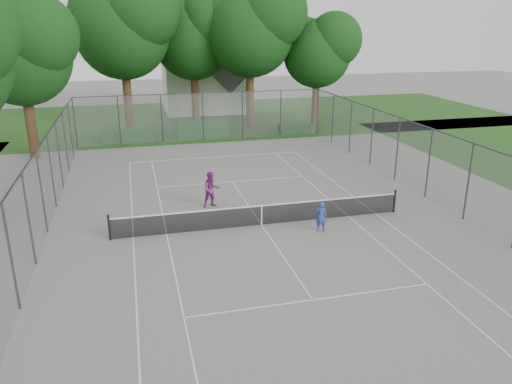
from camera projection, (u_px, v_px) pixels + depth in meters
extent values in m
plane|color=slate|center=(262.00, 225.00, 21.82)|extent=(120.00, 120.00, 0.00)
cube|color=#1B4313|center=(189.00, 119.00, 45.66)|extent=(60.00, 20.00, 0.00)
cube|color=silver|center=(215.00, 157.00, 32.72)|extent=(10.97, 0.06, 0.01)
cube|color=silver|center=(133.00, 238.00, 20.55)|extent=(0.06, 23.77, 0.01)
cube|color=silver|center=(376.00, 214.00, 23.09)|extent=(0.06, 23.77, 0.01)
cube|color=silver|center=(167.00, 234.00, 20.87)|extent=(0.06, 23.77, 0.01)
cube|color=silver|center=(349.00, 216.00, 22.78)|extent=(0.06, 23.77, 0.01)
cube|color=silver|center=(313.00, 300.00, 15.95)|extent=(8.23, 0.06, 0.01)
cube|color=silver|center=(232.00, 182.00, 27.69)|extent=(8.23, 0.06, 0.01)
cube|color=silver|center=(262.00, 225.00, 21.82)|extent=(0.06, 12.80, 0.01)
cube|color=silver|center=(216.00, 158.00, 32.58)|extent=(0.06, 0.30, 0.01)
cylinder|color=black|center=(109.00, 228.00, 20.16)|extent=(0.10, 0.10, 1.10)
cylinder|color=black|center=(395.00, 201.00, 23.13)|extent=(0.10, 0.10, 1.10)
cube|color=black|center=(262.00, 216.00, 21.68)|extent=(12.67, 0.01, 0.86)
cube|color=silver|center=(262.00, 206.00, 21.53)|extent=(12.77, 0.03, 0.06)
cube|color=silver|center=(262.00, 216.00, 21.68)|extent=(0.05, 0.02, 0.88)
cylinder|color=#38383D|center=(75.00, 123.00, 34.75)|extent=(0.08, 0.08, 3.50)
cylinder|color=#38383D|center=(317.00, 112.00, 38.93)|extent=(0.08, 0.08, 3.50)
cube|color=slate|center=(203.00, 117.00, 36.84)|extent=(18.00, 0.02, 3.50)
cube|color=slate|center=(36.00, 205.00, 19.17)|extent=(0.02, 34.00, 3.50)
cube|color=slate|center=(447.00, 172.00, 23.34)|extent=(0.02, 34.00, 3.50)
cube|color=#38383D|center=(202.00, 93.00, 36.27)|extent=(18.00, 0.05, 0.05)
cube|color=#38383D|center=(29.00, 161.00, 18.60)|extent=(0.05, 34.00, 0.05)
cube|color=#38383D|center=(452.00, 136.00, 22.77)|extent=(0.05, 34.00, 0.05)
cylinder|color=#3E2816|center=(128.00, 99.00, 39.99)|extent=(0.67, 0.67, 5.15)
sphere|color=black|center=(122.00, 31.00, 38.32)|extent=(7.32, 7.32, 7.32)
sphere|color=black|center=(141.00, 11.00, 37.18)|extent=(5.86, 5.86, 5.86)
sphere|color=black|center=(104.00, 16.00, 38.51)|extent=(5.49, 5.49, 5.49)
cylinder|color=#3E2816|center=(195.00, 96.00, 43.11)|extent=(0.65, 0.65, 4.68)
sphere|color=black|center=(193.00, 39.00, 41.60)|extent=(6.65, 6.65, 6.65)
sphere|color=black|center=(210.00, 23.00, 40.56)|extent=(5.32, 5.32, 5.32)
sphere|color=black|center=(177.00, 27.00, 41.77)|extent=(4.99, 4.99, 4.99)
cylinder|color=#3E2816|center=(250.00, 95.00, 41.80)|extent=(0.67, 0.67, 5.10)
sphere|color=black|center=(250.00, 32.00, 40.15)|extent=(7.25, 7.25, 7.25)
sphere|color=black|center=(271.00, 13.00, 39.02)|extent=(5.80, 5.80, 5.80)
sphere|color=black|center=(232.00, 18.00, 40.33)|extent=(5.44, 5.44, 5.44)
cylinder|color=#3E2816|center=(315.00, 101.00, 42.59)|extent=(0.62, 0.62, 3.94)
sphere|color=black|center=(317.00, 54.00, 41.32)|extent=(5.60, 5.60, 5.60)
sphere|color=black|center=(334.00, 40.00, 40.44)|extent=(4.48, 4.48, 4.48)
sphere|color=black|center=(303.00, 43.00, 41.46)|extent=(4.20, 4.20, 4.20)
cylinder|color=#3E2816|center=(31.00, 125.00, 31.97)|extent=(0.63, 0.63, 4.30)
sphere|color=black|center=(21.00, 56.00, 30.57)|extent=(6.12, 6.12, 6.12)
sphere|color=black|center=(37.00, 35.00, 29.62)|extent=(4.89, 4.89, 4.89)
sphere|color=black|center=(2.00, 40.00, 30.73)|extent=(4.59, 4.59, 4.59)
cube|color=#174A1A|center=(128.00, 135.00, 36.83)|extent=(3.68, 1.10, 0.92)
cube|color=#174A1A|center=(202.00, 128.00, 38.46)|extent=(3.91, 1.12, 1.23)
cube|color=#174A1A|center=(294.00, 128.00, 39.82)|extent=(2.56, 0.94, 0.77)
cube|color=silver|center=(205.00, 81.00, 48.62)|extent=(7.83, 5.88, 5.88)
cube|color=#4D4D52|center=(204.00, 50.00, 47.66)|extent=(7.76, 6.07, 7.76)
imported|color=#2B40A2|center=(321.00, 216.00, 21.04)|extent=(0.56, 0.48, 1.31)
imported|color=#7B2978|center=(211.00, 189.00, 23.72)|extent=(0.94, 0.78, 1.74)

